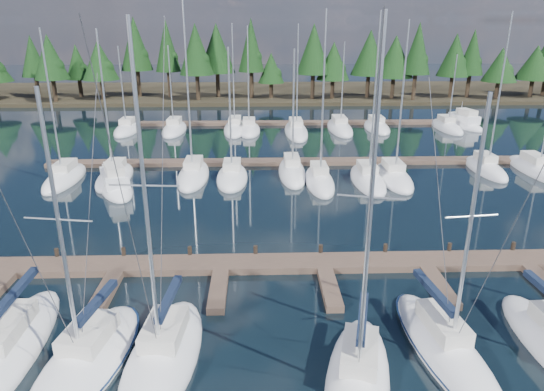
{
  "coord_description": "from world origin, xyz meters",
  "views": [
    {
      "loc": [
        -3.83,
        -7.69,
        13.82
      ],
      "look_at": [
        -2.9,
        22.0,
        3.06
      ],
      "focal_mm": 32.0,
      "sensor_mm": 36.0,
      "label": 1
    }
  ],
  "objects_px": {
    "main_dock": "(324,268)",
    "front_sailboat_1": "(87,360)",
    "front_sailboat_0": "(4,354)",
    "front_sailboat_2": "(164,355)",
    "front_sailboat_3": "(358,379)",
    "motor_yacht_left": "(115,185)",
    "front_sailboat_4": "(445,349)",
    "motor_yacht_right": "(464,123)"
  },
  "relations": [
    {
      "from": "front_sailboat_3",
      "to": "motor_yacht_right",
      "type": "relative_size",
      "value": 1.77
    },
    {
      "from": "front_sailboat_4",
      "to": "motor_yacht_right",
      "type": "xyz_separation_m",
      "value": [
        20.35,
        47.83,
        0.17
      ]
    },
    {
      "from": "front_sailboat_1",
      "to": "front_sailboat_2",
      "type": "relative_size",
      "value": 0.85
    },
    {
      "from": "front_sailboat_0",
      "to": "front_sailboat_3",
      "type": "xyz_separation_m",
      "value": [
        14.94,
        -2.03,
        0.01
      ]
    },
    {
      "from": "main_dock",
      "to": "front_sailboat_4",
      "type": "xyz_separation_m",
      "value": [
        4.3,
        -7.64,
        0.07
      ]
    },
    {
      "from": "front_sailboat_2",
      "to": "front_sailboat_3",
      "type": "distance_m",
      "value": 8.22
    },
    {
      "from": "front_sailboat_0",
      "to": "front_sailboat_4",
      "type": "bearing_deg",
      "value": -0.71
    },
    {
      "from": "front_sailboat_0",
      "to": "motor_yacht_right",
      "type": "relative_size",
      "value": 1.9
    },
    {
      "from": "main_dock",
      "to": "front_sailboat_1",
      "type": "height_order",
      "value": "front_sailboat_1"
    },
    {
      "from": "front_sailboat_1",
      "to": "front_sailboat_2",
      "type": "height_order",
      "value": "front_sailboat_2"
    },
    {
      "from": "front_sailboat_0",
      "to": "front_sailboat_1",
      "type": "distance_m",
      "value": 3.72
    },
    {
      "from": "front_sailboat_0",
      "to": "motor_yacht_right",
      "type": "distance_m",
      "value": 61.85
    },
    {
      "from": "front_sailboat_3",
      "to": "motor_yacht_right",
      "type": "xyz_separation_m",
      "value": [
        24.55,
        49.63,
        0.15
      ]
    },
    {
      "from": "front_sailboat_3",
      "to": "motor_yacht_right",
      "type": "distance_m",
      "value": 55.37
    },
    {
      "from": "motor_yacht_left",
      "to": "motor_yacht_right",
      "type": "relative_size",
      "value": 0.96
    },
    {
      "from": "main_dock",
      "to": "front_sailboat_4",
      "type": "distance_m",
      "value": 8.77
    },
    {
      "from": "main_dock",
      "to": "front_sailboat_4",
      "type": "relative_size",
      "value": 3.58
    },
    {
      "from": "front_sailboat_0",
      "to": "front_sailboat_1",
      "type": "bearing_deg",
      "value": -7.25
    },
    {
      "from": "front_sailboat_3",
      "to": "motor_yacht_left",
      "type": "distance_m",
      "value": 29.3
    },
    {
      "from": "main_dock",
      "to": "front_sailboat_1",
      "type": "distance_m",
      "value": 13.64
    },
    {
      "from": "front_sailboat_0",
      "to": "main_dock",
      "type": "bearing_deg",
      "value": 26.53
    },
    {
      "from": "front_sailboat_1",
      "to": "motor_yacht_right",
      "type": "relative_size",
      "value": 1.49
    },
    {
      "from": "front_sailboat_3",
      "to": "front_sailboat_1",
      "type": "bearing_deg",
      "value": 172.11
    },
    {
      "from": "motor_yacht_right",
      "to": "front_sailboat_1",
      "type": "bearing_deg",
      "value": -126.67
    },
    {
      "from": "front_sailboat_0",
      "to": "motor_yacht_left",
      "type": "distance_m",
      "value": 22.42
    },
    {
      "from": "front_sailboat_2",
      "to": "front_sailboat_4",
      "type": "height_order",
      "value": "front_sailboat_2"
    },
    {
      "from": "front_sailboat_2",
      "to": "front_sailboat_4",
      "type": "xyz_separation_m",
      "value": [
        12.25,
        0.07,
        -0.01
      ]
    },
    {
      "from": "front_sailboat_0",
      "to": "motor_yacht_right",
      "type": "height_order",
      "value": "front_sailboat_0"
    },
    {
      "from": "main_dock",
      "to": "front_sailboat_3",
      "type": "bearing_deg",
      "value": -89.38
    },
    {
      "from": "motor_yacht_right",
      "to": "front_sailboat_0",
      "type": "bearing_deg",
      "value": -129.68
    },
    {
      "from": "main_dock",
      "to": "motor_yacht_left",
      "type": "height_order",
      "value": "motor_yacht_left"
    },
    {
      "from": "front_sailboat_0",
      "to": "front_sailboat_2",
      "type": "relative_size",
      "value": 1.08
    },
    {
      "from": "motor_yacht_left",
      "to": "motor_yacht_right",
      "type": "distance_m",
      "value": 47.94
    },
    {
      "from": "front_sailboat_3",
      "to": "motor_yacht_left",
      "type": "height_order",
      "value": "front_sailboat_3"
    },
    {
      "from": "front_sailboat_1",
      "to": "front_sailboat_3",
      "type": "xyz_separation_m",
      "value": [
        11.24,
        -1.56,
        0.03
      ]
    },
    {
      "from": "front_sailboat_2",
      "to": "front_sailboat_0",
      "type": "bearing_deg",
      "value": 177.43
    },
    {
      "from": "motor_yacht_right",
      "to": "front_sailboat_3",
      "type": "bearing_deg",
      "value": -116.32
    },
    {
      "from": "main_dock",
      "to": "motor_yacht_right",
      "type": "height_order",
      "value": "motor_yacht_right"
    },
    {
      "from": "front_sailboat_0",
      "to": "front_sailboat_3",
      "type": "height_order",
      "value": "front_sailboat_0"
    },
    {
      "from": "front_sailboat_4",
      "to": "main_dock",
      "type": "bearing_deg",
      "value": 119.4
    },
    {
      "from": "front_sailboat_2",
      "to": "front_sailboat_3",
      "type": "bearing_deg",
      "value": -12.06
    },
    {
      "from": "main_dock",
      "to": "motor_yacht_right",
      "type": "xyz_separation_m",
      "value": [
        24.65,
        40.19,
        0.25
      ]
    }
  ]
}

